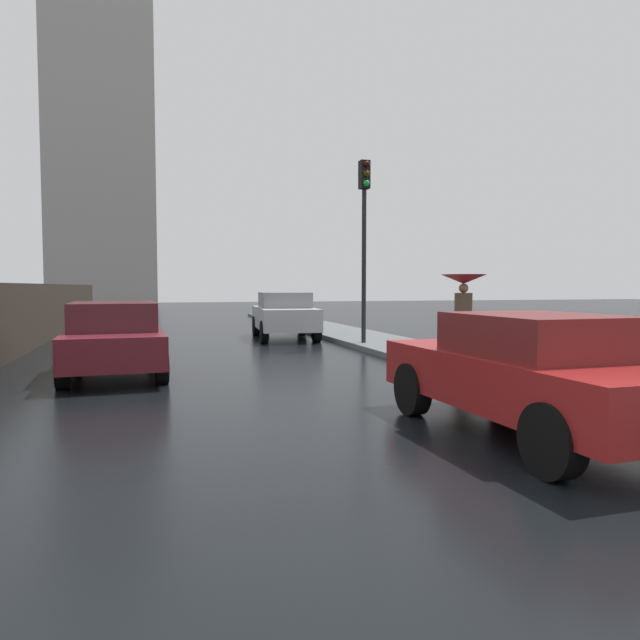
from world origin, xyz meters
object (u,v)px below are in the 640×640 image
car_red_near_kerb (529,372)px  car_maroon_behind_camera (114,337)px  pedestrian_with_umbrella_far (464,292)px  traffic_light (364,219)px  car_silver_mid_road (284,315)px

car_red_near_kerb → car_maroon_behind_camera: (-4.73, 6.10, -0.00)m
car_maroon_behind_camera → pedestrian_with_umbrella_far: pedestrian_with_umbrella_far is taller
car_maroon_behind_camera → pedestrian_with_umbrella_far: bearing=176.8°
car_red_near_kerb → traffic_light: size_ratio=0.83×
car_silver_mid_road → traffic_light: 4.50m
car_silver_mid_road → pedestrian_with_umbrella_far: 7.05m
car_silver_mid_road → traffic_light: bearing=-60.9°
traffic_light → car_red_near_kerb: bearing=-99.2°
car_maroon_behind_camera → traffic_light: bearing=-155.9°
car_silver_mid_road → pedestrian_with_umbrella_far: (2.66, -6.49, 0.77)m
car_silver_mid_road → car_maroon_behind_camera: 8.00m
pedestrian_with_umbrella_far → traffic_light: traffic_light is taller
car_silver_mid_road → traffic_light: traffic_light is taller
car_red_near_kerb → car_silver_mid_road: (0.02, 12.54, 0.05)m
pedestrian_with_umbrella_far → car_red_near_kerb: bearing=-109.4°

